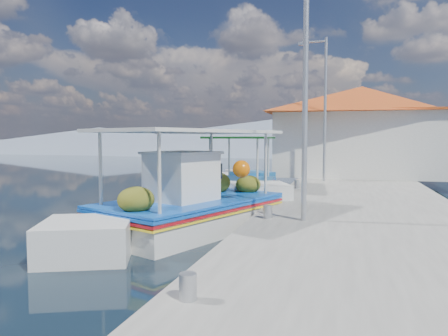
# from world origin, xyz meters

# --- Properties ---
(ground) EXTENTS (160.00, 160.00, 0.00)m
(ground) POSITION_xyz_m (0.00, 0.00, 0.00)
(ground) COLOR black
(ground) RESTS_ON ground
(quay) EXTENTS (5.00, 44.00, 0.50)m
(quay) POSITION_xyz_m (5.90, 6.00, 0.25)
(quay) COLOR #9E9B93
(quay) RESTS_ON ground
(bollards) EXTENTS (0.20, 17.20, 0.30)m
(bollards) POSITION_xyz_m (3.80, 5.25, 0.65)
(bollards) COLOR #A5A8AD
(bollards) RESTS_ON quay
(main_caique) EXTENTS (4.45, 7.87, 2.79)m
(main_caique) POSITION_xyz_m (1.76, 2.52, 0.54)
(main_caique) COLOR silver
(main_caique) RESTS_ON ground
(caique_green_canopy) EXTENTS (2.37, 7.01, 2.63)m
(caique_green_canopy) POSITION_xyz_m (1.76, 7.97, 0.39)
(caique_green_canopy) COLOR #185693
(caique_green_canopy) RESTS_ON ground
(caique_blue_hull) EXTENTS (2.53, 5.37, 0.99)m
(caique_blue_hull) POSITION_xyz_m (-0.06, 10.89, 0.27)
(caique_blue_hull) COLOR silver
(caique_blue_hull) RESTS_ON ground
(harbor_building) EXTENTS (10.49, 10.49, 4.40)m
(harbor_building) POSITION_xyz_m (6.20, 15.00, 2.78)
(harbor_building) COLOR white
(harbor_building) RESTS_ON quay
(lamp_post_near) EXTENTS (1.21, 0.14, 6.00)m
(lamp_post_near) POSITION_xyz_m (4.51, 2.00, 3.85)
(lamp_post_near) COLOR #A5A8AD
(lamp_post_near) RESTS_ON quay
(lamp_post_far) EXTENTS (1.21, 0.14, 6.00)m
(lamp_post_far) POSITION_xyz_m (4.51, 11.00, 3.85)
(lamp_post_far) COLOR #A5A8AD
(lamp_post_far) RESTS_ON quay
(mountain_ridge) EXTENTS (171.40, 96.00, 5.50)m
(mountain_ridge) POSITION_xyz_m (6.54, 56.00, 2.04)
(mountain_ridge) COLOR slate
(mountain_ridge) RESTS_ON ground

